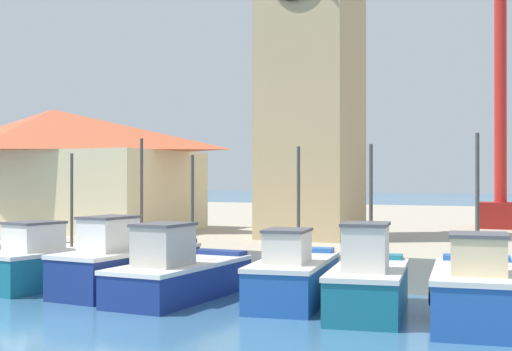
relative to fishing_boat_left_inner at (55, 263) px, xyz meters
The scene contains 11 objects.
ground_plane 6.58m from the fishing_boat_left_inner, 53.25° to the right, with size 300.00×300.00×0.00m, color #386689.
quay_wharf 23.28m from the fishing_boat_left_inner, 80.33° to the left, with size 120.00×40.00×1.07m, color #A89E89.
fishing_boat_left_inner is the anchor object (origin of this frame).
fishing_boat_mid_left 2.71m from the fishing_boat_left_inner, ahead, with size 2.19×5.38×4.64m.
fishing_boat_center 4.86m from the fishing_boat_left_inner, ahead, with size 2.18×5.19×4.09m.
fishing_boat_mid_right 8.02m from the fishing_boat_left_inner, ahead, with size 2.48×4.90×4.30m.
fishing_boat_right_inner 10.30m from the fishing_boat_left_inner, ahead, with size 2.50×4.68×4.30m.
fishing_boat_right_outer 12.99m from the fishing_boat_left_inner, ahead, with size 2.64×4.69×4.50m.
clock_tower 12.62m from the fishing_boat_left_inner, 56.02° to the left, with size 3.96×3.96×15.69m.
warehouse_left 11.65m from the fishing_boat_left_inner, 130.75° to the left, with size 13.29×7.00×5.55m.
port_crane_near 21.98m from the fishing_boat_left_inner, 55.65° to the left, with size 2.00×9.16×16.73m.
Camera 1 is at (11.22, -12.65, 3.42)m, focal length 50.00 mm.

